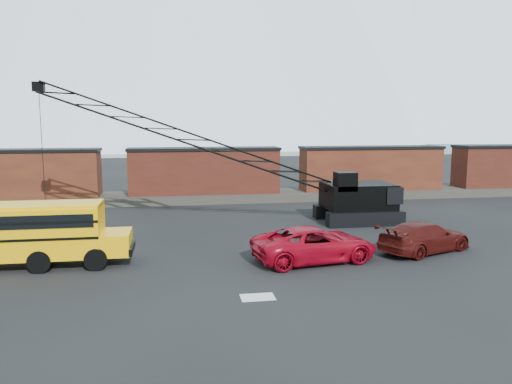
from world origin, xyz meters
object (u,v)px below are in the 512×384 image
school_bus (4,233)px  maroon_suv (425,237)px  red_pickup (315,244)px  crawler_crane (223,150)px

school_bus → maroon_suv: size_ratio=1.99×
school_bus → maroon_suv: bearing=-1.3°
red_pickup → maroon_suv: 6.59m
school_bus → crawler_crane: bearing=35.5°
maroon_suv → red_pickup: bearing=74.0°
school_bus → crawler_crane: 14.68m
maroon_suv → crawler_crane: bearing=26.8°
school_bus → red_pickup: size_ratio=1.79×
red_pickup → maroon_suv: (6.54, 0.80, -0.06)m
red_pickup → crawler_crane: size_ratio=0.26×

